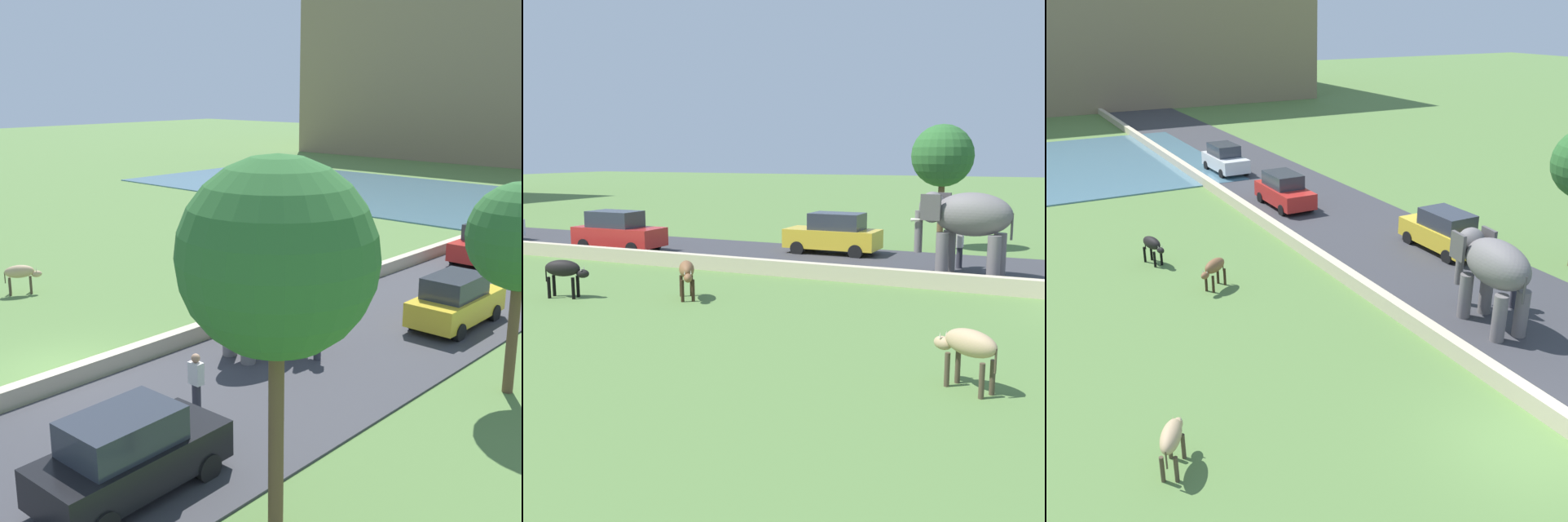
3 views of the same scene
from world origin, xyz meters
The scene contains 11 objects.
ground_plane centered at (0.00, 0.00, 0.00)m, with size 220.00×220.00×0.00m, color #567A3D.
road_surface centered at (5.00, 20.00, 0.03)m, with size 7.00×120.00×0.06m, color #38383D.
barrier_wall centered at (1.20, 18.00, 0.27)m, with size 0.40×110.00×0.54m, color beige.
elephant centered at (3.45, 5.13, 2.04)m, with size 1.68×3.54×2.99m.
person_beside_elephant centered at (5.06, 5.55, 0.87)m, with size 0.36×0.22×1.63m.
car_red centered at (3.43, 20.06, 0.90)m, with size 1.80×4.00×1.80m.
car_yellow centered at (6.58, 11.10, 0.90)m, with size 1.81×4.01×1.80m.
car_white centered at (3.42, 28.54, 0.90)m, with size 1.86×4.04×1.80m.
cow_black centered at (-4.75, 15.50, 0.84)m, with size 0.73×1.42×1.15m.
cow_tan centered at (-7.65, 3.23, 0.84)m, with size 0.96×1.38×1.15m.
cow_brown centered at (-3.41, 12.04, 0.84)m, with size 1.32×1.09×1.15m.
Camera 3 is at (-10.33, -8.13, 9.60)m, focal length 42.79 mm.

